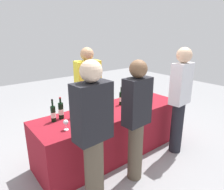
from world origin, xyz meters
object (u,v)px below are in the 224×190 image
at_px(wine_glass_2, 89,115).
at_px(ice_bucket, 143,95).
at_px(wine_bottle_3, 91,103).
at_px(wine_bottle_6, 129,94).
at_px(wine_glass_1, 81,117).
at_px(wine_glass_0, 66,123).
at_px(guest_1, 136,117).
at_px(wine_bottle_4, 110,102).
at_px(guest_2, 180,97).
at_px(wine_glass_3, 134,102).
at_px(wine_bottle_0, 53,114).
at_px(server_pouring, 88,92).
at_px(wine_bottle_2, 75,110).
at_px(wine_glass_4, 143,100).
at_px(wine_bottle_5, 121,98).
at_px(wine_bottle_1, 61,111).
at_px(guest_0, 93,132).

bearing_deg(wine_glass_2, ice_bucket, 6.39).
bearing_deg(ice_bucket, wine_bottle_3, 169.83).
bearing_deg(wine_bottle_6, wine_glass_1, -165.59).
bearing_deg(wine_glass_0, guest_1, -34.22).
height_order(wine_bottle_4, guest_2, guest_2).
distance_m(wine_bottle_6, wine_glass_3, 0.40).
xyz_separation_m(wine_bottle_0, server_pouring, (0.87, 0.49, 0.04)).
bearing_deg(guest_1, wine_bottle_0, 129.40).
bearing_deg(wine_bottle_2, guest_1, -59.99).
xyz_separation_m(wine_glass_0, guest_1, (0.75, -0.51, 0.04)).
relative_size(wine_bottle_2, wine_glass_4, 2.32).
xyz_separation_m(wine_bottle_5, wine_glass_0, (-1.16, -0.28, -0.01)).
bearing_deg(wine_bottle_6, wine_bottle_5, -162.06).
distance_m(wine_bottle_3, server_pouring, 0.51).
bearing_deg(wine_bottle_6, wine_bottle_1, 179.94).
relative_size(guest_0, guest_2, 0.98).
bearing_deg(guest_1, wine_bottle_3, 95.34).
bearing_deg(wine_glass_0, server_pouring, 43.97).
distance_m(wine_bottle_0, wine_bottle_3, 0.64).
bearing_deg(guest_2, server_pouring, 120.91).
relative_size(wine_bottle_5, wine_glass_1, 2.30).
bearing_deg(guest_0, wine_bottle_5, 33.25).
bearing_deg(wine_bottle_3, server_pouring, 62.53).
bearing_deg(wine_bottle_6, wine_bottle_0, -178.83).
bearing_deg(wine_bottle_5, wine_glass_3, -77.67).
height_order(wine_bottle_2, wine_glass_1, wine_bottle_2).
relative_size(wine_bottle_0, wine_glass_2, 2.56).
height_order(wine_bottle_3, wine_bottle_4, wine_bottle_3).
relative_size(wine_bottle_3, wine_glass_2, 2.55).
xyz_separation_m(wine_bottle_6, wine_glass_0, (-1.43, -0.37, -0.02)).
distance_m(wine_glass_4, guest_0, 1.46).
relative_size(wine_glass_3, ice_bucket, 0.67).
bearing_deg(guest_0, wine_bottle_0, 92.36).
bearing_deg(wine_bottle_6, wine_glass_0, -165.65).
xyz_separation_m(wine_glass_4, server_pouring, (-0.56, 0.81, 0.06)).
xyz_separation_m(wine_bottle_6, ice_bucket, (0.19, -0.17, -0.01)).
relative_size(ice_bucket, guest_2, 0.12).
height_order(wine_bottle_3, guest_2, guest_2).
distance_m(wine_bottle_5, wine_glass_0, 1.20).
distance_m(wine_bottle_1, wine_bottle_4, 0.80).
distance_m(wine_bottle_6, wine_glass_1, 1.22).
distance_m(wine_bottle_4, guest_1, 0.77).
bearing_deg(wine_glass_2, wine_bottle_6, 16.56).
xyz_separation_m(wine_glass_0, wine_glass_4, (1.42, 0.01, -0.00)).
xyz_separation_m(wine_bottle_4, guest_0, (-0.83, -0.78, 0.05)).
height_order(wine_bottle_1, wine_glass_2, wine_bottle_1).
height_order(wine_bottle_5, wine_glass_2, wine_bottle_5).
relative_size(server_pouring, guest_0, 1.00).
bearing_deg(guest_2, wine_bottle_3, 139.43).
relative_size(wine_bottle_2, wine_bottle_6, 1.01).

